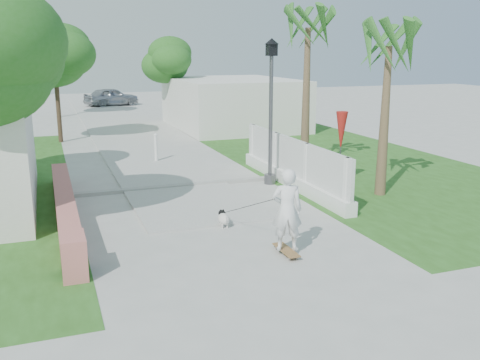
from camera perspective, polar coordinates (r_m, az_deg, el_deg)
name	(u,v)px	position (r m, az deg, el deg)	size (l,w,h in m)	color
ground	(245,257)	(10.96, 0.54, -8.24)	(90.00, 90.00, 0.00)	#B7B7B2
path_strip	(116,127)	(30.01, -13.07, 5.55)	(3.20, 36.00, 0.06)	#B7B7B2
curb	(176,186)	(16.43, -6.84, -0.66)	(6.50, 0.25, 0.10)	#999993
grass_right	(342,160)	(20.87, 10.88, 2.14)	(8.00, 20.00, 0.01)	#2B571B
pink_wall	(66,211)	(13.61, -18.08, -3.14)	(0.45, 8.20, 0.80)	#BC6063
lattice_fence	(291,169)	(16.50, 5.50, 1.20)	(0.35, 7.00, 1.50)	white
building_right	(232,103)	(29.27, -0.86, 8.21)	(6.00, 8.00, 2.60)	silver
street_lamp	(271,106)	(16.44, 3.31, 7.84)	(0.44, 0.44, 4.44)	#59595E
bollard	(156,147)	(20.19, -8.96, 3.51)	(0.14, 0.14, 1.09)	white
patio_umbrella	(341,132)	(16.51, 10.75, 5.06)	(0.36, 0.36, 2.30)	#59595E
tree_path_left	(55,56)	(25.50, -19.16, 12.34)	(3.40, 3.40, 5.23)	#4C3826
tree_path_right	(172,61)	(30.28, -7.24, 12.45)	(3.00, 3.00, 4.79)	#4C3826
tree_path_far	(54,55)	(35.51, -19.23, 12.51)	(3.20, 3.20, 5.17)	#4C3826
palm_far	(308,38)	(17.99, 7.25, 14.83)	(1.80, 1.80, 5.30)	brown
palm_near	(389,55)	(15.57, 15.57, 12.69)	(1.80, 1.80, 4.70)	brown
skateboarder	(259,208)	(11.44, 2.05, -2.99)	(1.01, 2.76, 1.81)	olive
dog	(223,218)	(12.72, -1.77, -4.08)	(0.29, 0.57, 0.39)	silver
parked_car	(111,97)	(41.70, -13.56, 8.63)	(1.63, 4.04, 1.38)	#A5A9AC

